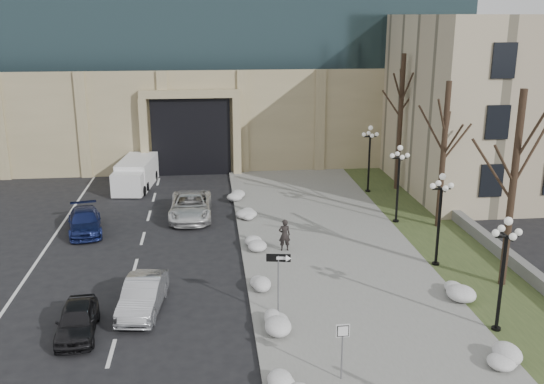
{
  "coord_description": "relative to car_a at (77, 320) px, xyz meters",
  "views": [
    {
      "loc": [
        -2.73,
        -14.21,
        11.95
      ],
      "look_at": [
        0.37,
        14.51,
        3.5
      ],
      "focal_mm": 40.0,
      "sensor_mm": 36.0,
      "label": 1
    }
  ],
  "objects": [
    {
      "name": "snow_clump_d",
      "position": [
        7.32,
        3.4,
        -0.32
      ],
      "size": [
        1.1,
        1.6,
        0.36
      ],
      "primitive_type": "ellipsoid",
      "color": "silver",
      "rests_on": "sidewalk"
    },
    {
      "name": "snow_clump_c",
      "position": [
        7.4,
        -0.55,
        -0.32
      ],
      "size": [
        1.1,
        1.6,
        0.36
      ],
      "primitive_type": "ellipsoid",
      "color": "silver",
      "rests_on": "sidewalk"
    },
    {
      "name": "tree_far",
      "position": [
        18.47,
        18.45,
        5.54
      ],
      "size": [
        3.2,
        3.2,
        9.5
      ],
      "color": "black",
      "rests_on": "ground"
    },
    {
      "name": "box_truck",
      "position": [
        0.0,
        21.2,
        0.33
      ],
      "size": [
        2.78,
        6.35,
        1.95
      ],
      "rotation": [
        0.0,
        0.0,
        -0.11
      ],
      "color": "silver",
      "rests_on": "ground"
    },
    {
      "name": "car_e",
      "position": [
        0.16,
        21.32,
        0.06
      ],
      "size": [
        1.8,
        4.03,
        1.35
      ],
      "primitive_type": "imported",
      "rotation": [
        0.0,
        0.0,
        0.05
      ],
      "color": "#292A2E",
      "rests_on": "ground"
    },
    {
      "name": "stone_wall",
      "position": [
        19.97,
        8.45,
        -0.27
      ],
      "size": [
        0.5,
        30.0,
        0.7
      ],
      "primitive_type": "cube",
      "color": "slate",
      "rests_on": "ground"
    },
    {
      "name": "snow_clump_e",
      "position": [
        7.28,
        8.06,
        -0.32
      ],
      "size": [
        1.1,
        1.6,
        0.36
      ],
      "primitive_type": "ellipsoid",
      "color": "silver",
      "rests_on": "sidewalk"
    },
    {
      "name": "sidewalk",
      "position": [
        11.47,
        6.45,
        -0.56
      ],
      "size": [
        9.0,
        40.0,
        0.12
      ],
      "primitive_type": "cube",
      "color": "gray",
      "rests_on": "ground"
    },
    {
      "name": "car_c",
      "position": [
        -1.89,
        11.87,
        0.02
      ],
      "size": [
        2.63,
        4.67,
        1.28
      ],
      "primitive_type": "imported",
      "rotation": [
        0.0,
        0.0,
        0.2
      ],
      "color": "navy",
      "rests_on": "ground"
    },
    {
      "name": "snow_clump_g",
      "position": [
        7.08,
        16.96,
        -0.32
      ],
      "size": [
        1.1,
        1.6,
        0.36
      ],
      "primitive_type": "ellipsoid",
      "color": "silver",
      "rests_on": "sidewalk"
    },
    {
      "name": "car_b",
      "position": [
        2.34,
        1.74,
        0.08
      ],
      "size": [
        1.94,
        4.36,
        1.39
      ],
      "primitive_type": "imported",
      "rotation": [
        0.0,
        0.0,
        -0.12
      ],
      "color": "#A7A9AF",
      "rests_on": "ground"
    },
    {
      "name": "snow_clump_i",
      "position": [
        15.75,
        1.49,
        -0.32
      ],
      "size": [
        1.1,
        1.6,
        0.36
      ],
      "primitive_type": "ellipsoid",
      "color": "silver",
      "rests_on": "sidewalk"
    },
    {
      "name": "lamppost_d",
      "position": [
        16.27,
        17.95,
        2.46
      ],
      "size": [
        1.18,
        1.18,
        4.76
      ],
      "color": "black",
      "rests_on": "ground"
    },
    {
      "name": "lamppost_a",
      "position": [
        16.27,
        -1.55,
        2.46
      ],
      "size": [
        1.18,
        1.18,
        4.76
      ],
      "color": "black",
      "rests_on": "ground"
    },
    {
      "name": "keep_sign",
      "position": [
        9.49,
        -4.21,
        0.97
      ],
      "size": [
        0.46,
        0.07,
        2.16
      ],
      "rotation": [
        0.0,
        0.0,
        0.01
      ],
      "color": "slate",
      "rests_on": "ground"
    },
    {
      "name": "snow_clump_h",
      "position": [
        15.47,
        -4.22,
        -0.32
      ],
      "size": [
        1.1,
        1.6,
        0.36
      ],
      "primitive_type": "ellipsoid",
      "color": "silver",
      "rests_on": "sidewalk"
    },
    {
      "name": "car_a",
      "position": [
        0.0,
        0.0,
        0.0
      ],
      "size": [
        1.7,
        3.71,
        1.23
      ],
      "primitive_type": "imported",
      "rotation": [
        0.0,
        0.0,
        0.07
      ],
      "color": "black",
      "rests_on": "ground"
    },
    {
      "name": "lamppost_c",
      "position": [
        16.27,
        11.45,
        2.46
      ],
      "size": [
        1.18,
        1.18,
        4.76
      ],
      "color": "black",
      "rests_on": "ground"
    },
    {
      "name": "car_d",
      "position": [
        4.07,
        13.84,
        0.13
      ],
      "size": [
        2.57,
        5.42,
        1.5
      ],
      "primitive_type": "imported",
      "rotation": [
        0.0,
        0.0,
        -0.02
      ],
      "color": "silver",
      "rests_on": "ground"
    },
    {
      "name": "pedestrian",
      "position": [
        9.06,
        7.57,
        0.35
      ],
      "size": [
        0.64,
        0.44,
        1.7
      ],
      "primitive_type": "imported",
      "rotation": [
        0.0,
        0.0,
        3.19
      ],
      "color": "black",
      "rests_on": "sidewalk"
    },
    {
      "name": "curb",
      "position": [
        6.97,
        6.45,
        -0.55
      ],
      "size": [
        0.3,
        40.0,
        0.14
      ],
      "primitive_type": "cube",
      "color": "gray",
      "rests_on": "ground"
    },
    {
      "name": "tree_near",
      "position": [
        18.47,
        2.45,
        5.21
      ],
      "size": [
        3.2,
        3.2,
        9.0
      ],
      "color": "black",
      "rests_on": "ground"
    },
    {
      "name": "tree_mid",
      "position": [
        18.47,
        10.45,
        4.89
      ],
      "size": [
        3.2,
        3.2,
        8.5
      ],
      "color": "black",
      "rests_on": "ground"
    },
    {
      "name": "one_way_sign",
      "position": [
        8.08,
        0.6,
        1.67
      ],
      "size": [
        1.03,
        0.35,
        2.76
      ],
      "rotation": [
        0.0,
        0.0,
        -0.16
      ],
      "color": "slate",
      "rests_on": "ground"
    },
    {
      "name": "lamppost_b",
      "position": [
        16.27,
        4.95,
        2.46
      ],
      "size": [
        1.18,
        1.18,
        4.76
      ],
      "color": "black",
      "rests_on": "ground"
    },
    {
      "name": "grass_strip",
      "position": [
        17.97,
        6.45,
        -0.57
      ],
      "size": [
        4.0,
        40.0,
        0.1
      ],
      "primitive_type": "cube",
      "color": "#364623",
      "rests_on": "ground"
    },
    {
      "name": "snow_clump_f",
      "position": [
        7.49,
        13.13,
        -0.32
      ],
      "size": [
        1.1,
        1.6,
        0.36
      ],
      "primitive_type": "ellipsoid",
      "color": "silver",
      "rests_on": "sidewalk"
    }
  ]
}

